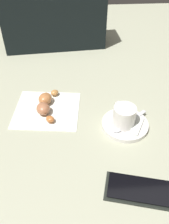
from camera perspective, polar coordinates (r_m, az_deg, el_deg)
name	(u,v)px	position (r m, az deg, el deg)	size (l,w,h in m)	color
ground_plane	(85,121)	(0.66, 0.09, -2.06)	(1.80, 1.80, 0.00)	#A7A98D
saucer	(125,125)	(0.65, 9.32, -2.89)	(0.12, 0.12, 0.01)	white
espresso_cup	(124,116)	(0.62, 9.09, -0.88)	(0.06, 0.08, 0.05)	white
teaspoon	(125,125)	(0.64, 9.29, -2.89)	(0.10, 0.08, 0.01)	silver
sugar_packet	(137,126)	(0.64, 12.04, -3.13)	(0.07, 0.02, 0.01)	white
napkin	(47,110)	(0.70, -8.66, 0.53)	(0.18, 0.16, 0.00)	white
croissant	(45,104)	(0.69, -9.03, 1.90)	(0.07, 0.15, 0.03)	#B57A3F
cell_phone	(140,190)	(0.54, 12.81, -17.21)	(0.16, 0.10, 0.01)	black
laptop_bag	(54,20)	(0.98, -7.04, 20.33)	(0.37, 0.12, 0.20)	black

